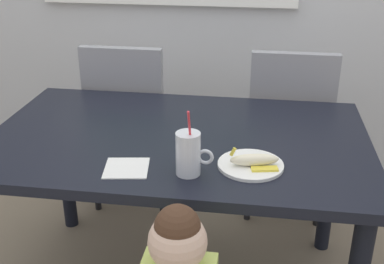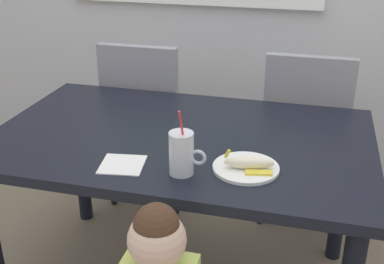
# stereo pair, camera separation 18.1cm
# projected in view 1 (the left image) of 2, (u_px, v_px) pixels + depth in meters

# --- Properties ---
(dining_table) EXTENTS (1.50, 0.93, 0.76)m
(dining_table) POSITION_uv_depth(u_px,v_px,m) (178.00, 157.00, 1.97)
(dining_table) COLOR black
(dining_table) RESTS_ON ground
(dining_chair_left) EXTENTS (0.44, 0.45, 0.96)m
(dining_chair_left) POSITION_uv_depth(u_px,v_px,m) (130.00, 117.00, 2.67)
(dining_chair_left) COLOR gray
(dining_chair_left) RESTS_ON ground
(dining_chair_right) EXTENTS (0.44, 0.45, 0.96)m
(dining_chair_right) POSITION_uv_depth(u_px,v_px,m) (288.00, 124.00, 2.58)
(dining_chair_right) COLOR gray
(dining_chair_right) RESTS_ON ground
(milk_cup) EXTENTS (0.13, 0.09, 0.25)m
(milk_cup) POSITION_uv_depth(u_px,v_px,m) (189.00, 156.00, 1.62)
(milk_cup) COLOR silver
(milk_cup) RESTS_ON dining_table
(snack_plate) EXTENTS (0.23, 0.23, 0.01)m
(snack_plate) POSITION_uv_depth(u_px,v_px,m) (251.00, 165.00, 1.69)
(snack_plate) COLOR white
(snack_plate) RESTS_ON dining_table
(peeled_banana) EXTENTS (0.18, 0.12, 0.07)m
(peeled_banana) POSITION_uv_depth(u_px,v_px,m) (255.00, 160.00, 1.67)
(peeled_banana) COLOR #F4EAC6
(peeled_banana) RESTS_ON snack_plate
(paper_napkin) EXTENTS (0.17, 0.17, 0.00)m
(paper_napkin) POSITION_uv_depth(u_px,v_px,m) (127.00, 168.00, 1.68)
(paper_napkin) COLOR white
(paper_napkin) RESTS_ON dining_table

